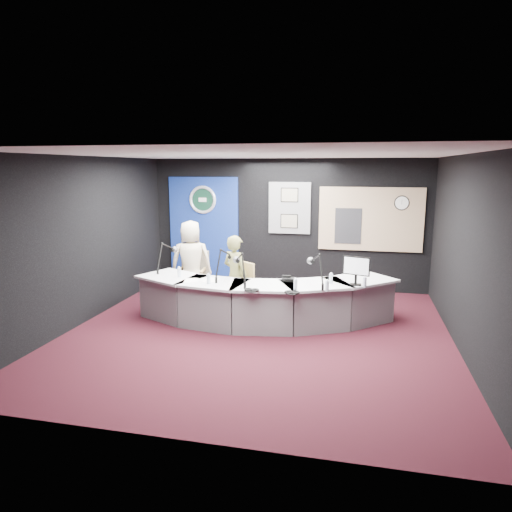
% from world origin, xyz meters
% --- Properties ---
extents(ground, '(6.00, 6.00, 0.00)m').
position_xyz_m(ground, '(0.00, 0.00, 0.00)').
color(ground, black).
rests_on(ground, ground).
extents(ceiling, '(6.00, 6.00, 0.02)m').
position_xyz_m(ceiling, '(0.00, 0.00, 2.80)').
color(ceiling, silver).
rests_on(ceiling, ground).
extents(wall_back, '(6.00, 0.02, 2.80)m').
position_xyz_m(wall_back, '(0.00, 3.00, 1.40)').
color(wall_back, black).
rests_on(wall_back, ground).
extents(wall_front, '(6.00, 0.02, 2.80)m').
position_xyz_m(wall_front, '(0.00, -3.00, 1.40)').
color(wall_front, black).
rests_on(wall_front, ground).
extents(wall_left, '(0.02, 6.00, 2.80)m').
position_xyz_m(wall_left, '(-3.00, 0.00, 1.40)').
color(wall_left, black).
rests_on(wall_left, ground).
extents(wall_right, '(0.02, 6.00, 2.80)m').
position_xyz_m(wall_right, '(3.00, 0.00, 1.40)').
color(wall_right, black).
rests_on(wall_right, ground).
extents(broadcast_desk, '(4.50, 1.90, 0.75)m').
position_xyz_m(broadcast_desk, '(-0.05, 0.55, 0.38)').
color(broadcast_desk, silver).
rests_on(broadcast_desk, ground).
extents(backdrop_panel, '(1.60, 0.05, 2.30)m').
position_xyz_m(backdrop_panel, '(-1.90, 2.97, 1.25)').
color(backdrop_panel, navy).
rests_on(backdrop_panel, wall_back).
extents(agency_seal, '(0.63, 0.07, 0.63)m').
position_xyz_m(agency_seal, '(-1.90, 2.93, 1.90)').
color(agency_seal, silver).
rests_on(agency_seal, backdrop_panel).
extents(seal_center, '(0.48, 0.01, 0.48)m').
position_xyz_m(seal_center, '(-1.90, 2.94, 1.90)').
color(seal_center, '#0D3021').
rests_on(seal_center, backdrop_panel).
extents(pinboard, '(0.90, 0.04, 1.10)m').
position_xyz_m(pinboard, '(0.05, 2.97, 1.75)').
color(pinboard, slate).
rests_on(pinboard, wall_back).
extents(framed_photo_upper, '(0.34, 0.02, 0.27)m').
position_xyz_m(framed_photo_upper, '(0.05, 2.94, 2.03)').
color(framed_photo_upper, '#7B7159').
rests_on(framed_photo_upper, pinboard).
extents(framed_photo_lower, '(0.34, 0.02, 0.27)m').
position_xyz_m(framed_photo_lower, '(0.05, 2.94, 1.47)').
color(framed_photo_lower, '#7B7159').
rests_on(framed_photo_lower, pinboard).
extents(booth_window_frame, '(2.12, 0.06, 1.32)m').
position_xyz_m(booth_window_frame, '(1.75, 2.97, 1.55)').
color(booth_window_frame, tan).
rests_on(booth_window_frame, wall_back).
extents(booth_glow, '(2.00, 0.02, 1.20)m').
position_xyz_m(booth_glow, '(1.75, 2.96, 1.55)').
color(booth_glow, beige).
rests_on(booth_glow, booth_window_frame).
extents(equipment_rack, '(0.55, 0.02, 0.75)m').
position_xyz_m(equipment_rack, '(1.30, 2.94, 1.40)').
color(equipment_rack, black).
rests_on(equipment_rack, booth_window_frame).
extents(wall_clock, '(0.28, 0.01, 0.28)m').
position_xyz_m(wall_clock, '(2.35, 2.94, 1.90)').
color(wall_clock, white).
rests_on(wall_clock, booth_window_frame).
extents(armchair_left, '(0.56, 0.56, 0.87)m').
position_xyz_m(armchair_left, '(-1.65, 1.46, 0.44)').
color(armchair_left, '#A7864C').
rests_on(armchair_left, ground).
extents(armchair_right, '(0.80, 0.80, 1.01)m').
position_xyz_m(armchair_right, '(-0.56, 0.76, 0.51)').
color(armchair_right, '#A7864C').
rests_on(armchair_right, ground).
extents(draped_jacket, '(0.51, 0.17, 0.70)m').
position_xyz_m(draped_jacket, '(-1.63, 1.71, 0.62)').
color(draped_jacket, slate).
rests_on(draped_jacket, armchair_left).
extents(person_man, '(0.91, 0.74, 1.61)m').
position_xyz_m(person_man, '(-1.65, 1.46, 0.80)').
color(person_man, beige).
rests_on(person_man, ground).
extents(person_woman, '(0.63, 0.56, 1.46)m').
position_xyz_m(person_woman, '(-0.56, 0.76, 0.73)').
color(person_woman, olive).
rests_on(person_woman, ground).
extents(computer_monitor, '(0.41, 0.15, 0.29)m').
position_xyz_m(computer_monitor, '(1.50, 0.51, 1.07)').
color(computer_monitor, black).
rests_on(computer_monitor, broadcast_desk).
extents(desk_phone, '(0.21, 0.17, 0.05)m').
position_xyz_m(desk_phone, '(0.41, 0.56, 0.78)').
color(desk_phone, black).
rests_on(desk_phone, broadcast_desk).
extents(headphones_near, '(0.22, 0.22, 0.04)m').
position_xyz_m(headphones_near, '(0.58, -0.20, 0.77)').
color(headphones_near, black).
rests_on(headphones_near, broadcast_desk).
extents(headphones_far, '(0.22, 0.22, 0.04)m').
position_xyz_m(headphones_far, '(-0.04, -0.20, 0.77)').
color(headphones_far, black).
rests_on(headphones_far, broadcast_desk).
extents(paper_stack, '(0.28, 0.35, 0.00)m').
position_xyz_m(paper_stack, '(-1.18, 0.22, 0.75)').
color(paper_stack, white).
rests_on(paper_stack, broadcast_desk).
extents(notepad, '(0.24, 0.33, 0.00)m').
position_xyz_m(notepad, '(-0.86, 0.33, 0.75)').
color(notepad, white).
rests_on(notepad, broadcast_desk).
extents(boom_mic_a, '(0.20, 0.74, 0.60)m').
position_xyz_m(boom_mic_a, '(-1.89, 0.84, 1.05)').
color(boom_mic_a, black).
rests_on(boom_mic_a, broadcast_desk).
extents(boom_mic_b, '(0.23, 0.73, 0.60)m').
position_xyz_m(boom_mic_b, '(-0.67, 0.46, 1.05)').
color(boom_mic_b, black).
rests_on(boom_mic_b, broadcast_desk).
extents(boom_mic_c, '(0.40, 0.67, 0.60)m').
position_xyz_m(boom_mic_c, '(-0.32, 0.18, 1.05)').
color(boom_mic_c, black).
rests_on(boom_mic_c, broadcast_desk).
extents(boom_mic_d, '(0.37, 0.69, 0.60)m').
position_xyz_m(boom_mic_d, '(0.89, 0.37, 1.05)').
color(boom_mic_d, black).
rests_on(boom_mic_d, broadcast_desk).
extents(water_bottles, '(3.18, 0.55, 0.18)m').
position_xyz_m(water_bottles, '(0.08, 0.29, 0.84)').
color(water_bottles, silver).
rests_on(water_bottles, broadcast_desk).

